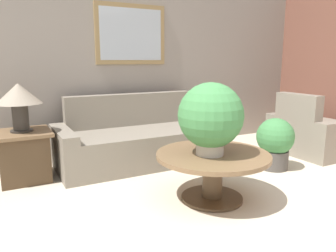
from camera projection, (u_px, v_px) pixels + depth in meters
ground_plane at (290, 245)px, 2.38m from camera, size 20.00×20.00×0.00m
wall_back at (133, 61)px, 4.69m from camera, size 7.87×0.09×2.60m
couch_main at (141, 141)px, 4.29m from camera, size 2.16×0.92×0.87m
armchair at (314, 134)px, 4.71m from camera, size 0.97×1.03×0.87m
coffee_table at (213, 166)px, 3.09m from camera, size 1.07×1.07×0.46m
side_table at (24, 155)px, 3.62m from camera, size 0.59×0.59×0.55m
table_lamp at (19, 97)px, 3.49m from camera, size 0.48×0.48×0.52m
potted_plant_on_table at (211, 117)px, 2.95m from camera, size 0.60×0.60×0.67m
potted_plant_floor at (275, 142)px, 3.99m from camera, size 0.45×0.45×0.63m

